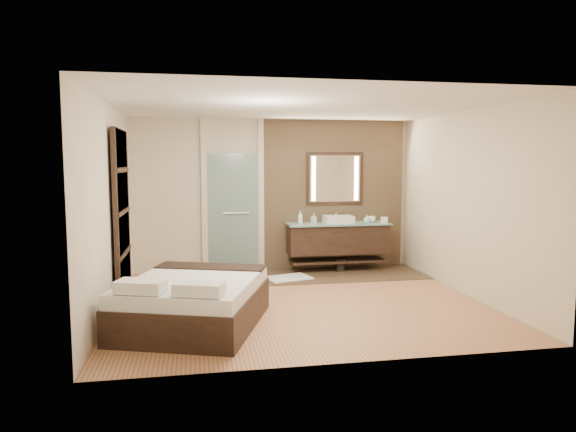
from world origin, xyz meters
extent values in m
plane|color=#8E5A3B|center=(0.00, 0.00, 0.00)|extent=(5.00, 5.00, 0.00)
cube|color=#3D2B21|center=(0.60, 1.60, 0.01)|extent=(3.80, 1.30, 0.01)
cube|color=#A17F5C|center=(1.10, 2.21, 1.35)|extent=(2.60, 0.08, 2.70)
cube|color=black|center=(1.10, 1.92, 0.57)|extent=(1.80, 0.50, 0.50)
cube|color=black|center=(1.10, 1.92, 0.18)|extent=(1.71, 0.45, 0.04)
cube|color=#8EDAD4|center=(1.10, 1.90, 0.85)|extent=(1.85, 0.55, 0.03)
cube|color=white|center=(1.10, 1.90, 0.93)|extent=(0.50, 0.38, 0.13)
cylinder|color=silver|center=(1.10, 2.09, 0.95)|extent=(0.03, 0.03, 0.18)
cylinder|color=silver|center=(1.10, 2.05, 1.03)|extent=(0.02, 0.10, 0.02)
cube|color=black|center=(1.10, 2.16, 1.65)|extent=(1.06, 0.03, 0.96)
cube|color=white|center=(1.10, 2.15, 1.65)|extent=(0.94, 0.01, 0.84)
cube|color=beige|center=(0.70, 2.14, 1.65)|extent=(0.07, 0.01, 0.80)
cube|color=beige|center=(1.50, 2.14, 1.65)|extent=(0.07, 0.01, 0.80)
cube|color=#A4D0CD|center=(-0.75, 2.20, 1.05)|extent=(0.90, 0.05, 2.10)
cylinder|color=silver|center=(-0.70, 2.15, 1.05)|extent=(0.45, 0.03, 0.03)
cube|color=beige|center=(-1.25, 2.21, 1.35)|extent=(0.10, 0.08, 2.70)
cube|color=beige|center=(-0.25, 2.21, 1.35)|extent=(0.10, 0.08, 2.70)
cube|color=black|center=(-2.43, 0.60, 1.20)|extent=(0.06, 1.20, 2.40)
cube|color=beige|center=(-2.41, 0.60, 0.37)|extent=(0.02, 1.06, 0.52)
cube|color=beige|center=(-2.41, 0.60, 0.96)|extent=(0.02, 1.06, 0.52)
cube|color=beige|center=(-2.41, 0.60, 1.54)|extent=(0.02, 1.06, 0.52)
cube|color=beige|center=(-2.41, 0.60, 2.13)|extent=(0.02, 1.06, 0.52)
cube|color=black|center=(-1.45, -0.80, 0.20)|extent=(1.99, 2.21, 0.40)
cube|color=silver|center=(-1.45, -0.80, 0.49)|extent=(1.93, 2.16, 0.17)
cube|color=black|center=(-1.22, -0.15, 0.57)|extent=(1.48, 0.86, 0.04)
cube|color=silver|center=(-1.99, -1.39, 0.64)|extent=(0.57, 0.43, 0.13)
cube|color=silver|center=(-1.39, -1.60, 0.64)|extent=(0.57, 0.43, 0.13)
cube|color=silver|center=(0.11, 1.40, 0.02)|extent=(0.83, 0.68, 0.02)
cylinder|color=black|center=(1.13, 1.85, 0.11)|extent=(0.21, 0.21, 0.22)
cube|color=silver|center=(1.92, 1.79, 0.92)|extent=(0.16, 0.16, 0.10)
imported|color=white|center=(0.41, 1.94, 0.98)|extent=(0.11, 0.11, 0.22)
imported|color=#B2B2B2|center=(0.67, 1.99, 0.95)|extent=(0.10, 0.10, 0.17)
imported|color=#ADDAD2|center=(1.60, 1.82, 0.94)|extent=(0.12, 0.12, 0.14)
imported|color=white|center=(1.73, 1.93, 0.92)|extent=(0.17, 0.17, 0.11)
camera|label=1|loc=(-1.41, -6.88, 1.94)|focal=32.00mm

